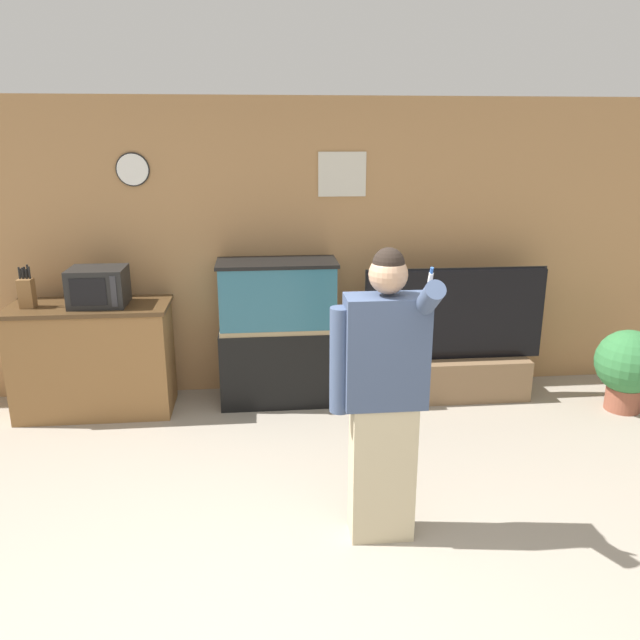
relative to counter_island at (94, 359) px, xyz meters
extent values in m
plane|color=gray|center=(1.47, -2.71, -0.47)|extent=(18.00, 18.00, 0.00)
cube|color=#A87A4C|center=(1.47, 0.41, 0.83)|extent=(10.00, 0.06, 2.60)
cube|color=beige|center=(2.14, 0.37, 1.48)|extent=(0.42, 0.02, 0.38)
cylinder|color=white|center=(0.38, 0.37, 1.53)|extent=(0.26, 0.03, 0.26)
cylinder|color=black|center=(0.38, 0.37, 1.53)|extent=(0.28, 0.01, 0.28)
cube|color=brown|center=(0.00, 0.00, -0.02)|extent=(1.27, 0.55, 0.91)
cube|color=#48321C|center=(0.00, 0.00, 0.45)|extent=(1.31, 0.59, 0.03)
cube|color=black|center=(0.10, -0.01, 0.63)|extent=(0.44, 0.36, 0.31)
cube|color=black|center=(0.07, -0.20, 0.63)|extent=(0.28, 0.01, 0.22)
cube|color=#2D2D33|center=(0.26, -0.20, 0.63)|extent=(0.04, 0.01, 0.25)
cube|color=brown|center=(-0.46, -0.03, 0.59)|extent=(0.11, 0.11, 0.24)
cylinder|color=black|center=(-0.50, -0.03, 0.75)|extent=(0.02, 0.02, 0.09)
cylinder|color=black|center=(-0.47, -0.03, 0.75)|extent=(0.02, 0.02, 0.09)
cylinder|color=black|center=(-0.44, -0.03, 0.75)|extent=(0.02, 0.02, 0.08)
cylinder|color=black|center=(-0.42, -0.03, 0.75)|extent=(0.02, 0.02, 0.10)
cylinder|color=black|center=(-0.50, 0.02, 0.74)|extent=(0.02, 0.02, 0.07)
cylinder|color=black|center=(-0.47, 0.02, 0.75)|extent=(0.02, 0.02, 0.09)
cylinder|color=black|center=(-0.44, 0.02, 0.76)|extent=(0.02, 0.02, 0.11)
cube|color=black|center=(1.56, 0.07, -0.14)|extent=(1.01, 0.47, 0.67)
cube|color=#937F5B|center=(1.56, 0.07, 0.22)|extent=(0.98, 0.46, 0.04)
cube|color=#285B70|center=(1.56, 0.07, 0.49)|extent=(0.97, 0.45, 0.58)
cube|color=black|center=(1.56, 0.07, 0.78)|extent=(1.01, 0.47, 0.03)
cube|color=brown|center=(3.11, 0.00, -0.29)|extent=(1.34, 0.40, 0.37)
cube|color=black|center=(3.11, 0.00, 0.30)|extent=(1.58, 0.05, 0.80)
cube|color=black|center=(3.11, 0.03, 0.30)|extent=(1.61, 0.01, 0.83)
cube|color=#BCAD89|center=(2.08, -1.94, -0.06)|extent=(0.36, 0.20, 0.84)
cube|color=#3D4C6B|center=(2.08, -1.94, 0.68)|extent=(0.45, 0.22, 0.63)
sphere|color=tan|center=(2.08, -1.94, 1.11)|extent=(0.21, 0.21, 0.21)
sphere|color=black|center=(2.08, -1.94, 1.16)|extent=(0.17, 0.17, 0.17)
cylinder|color=#3D4C6B|center=(1.84, -1.94, 0.63)|extent=(0.12, 0.12, 0.60)
cylinder|color=#3D4C6B|center=(2.27, -2.08, 0.99)|extent=(0.11, 0.33, 0.28)
cylinder|color=white|center=(2.27, -2.10, 1.10)|extent=(0.02, 0.06, 0.11)
cylinder|color=#2856B2|center=(2.27, -2.12, 1.16)|extent=(0.02, 0.03, 0.05)
cylinder|color=brown|center=(4.50, -0.42, -0.37)|extent=(0.29, 0.29, 0.21)
sphere|color=#33753D|center=(4.50, -0.42, -0.03)|extent=(0.54, 0.54, 0.54)
camera|label=1|loc=(1.41, -5.10, 1.82)|focal=35.00mm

